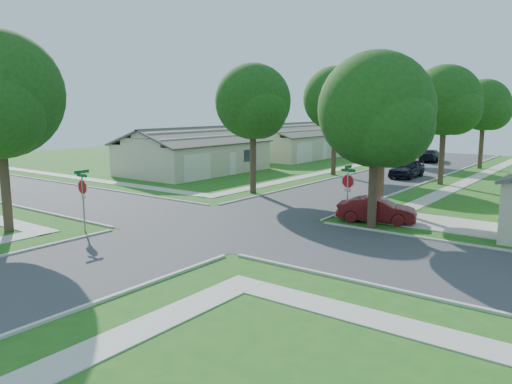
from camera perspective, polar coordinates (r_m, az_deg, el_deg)
The scene contains 19 objects.
ground at distance 25.43m, azimuth -4.04°, elevation -3.89°, with size 100.00×100.00×0.00m, color #1E5818.
road_ns at distance 25.43m, azimuth -4.04°, elevation -3.88°, with size 7.00×100.00×0.02m, color #333335.
sidewalk_ne at distance 46.25m, azimuth 23.70°, elevation 1.44°, with size 1.20×40.00×0.04m, color #9E9B91.
sidewalk_nw at distance 50.33m, azimuth 10.06°, elevation 2.70°, with size 1.20×40.00×0.04m, color #9E9B91.
driveway at distance 27.77m, azimuth 18.48°, elevation -3.16°, with size 8.80×3.60×0.05m, color #9E9B91.
stop_sign_sw at distance 25.42m, azimuth -19.20°, elevation 0.26°, with size 1.05×0.80×2.98m.
stop_sign_ne at distance 26.39m, azimuth 10.46°, elevation 0.96°, with size 1.05×0.80×2.98m.
tree_e_near at distance 30.01m, azimuth 14.43°, elevation 8.76°, with size 4.97×4.80×8.28m.
tree_e_mid at distance 41.37m, azimuth 20.86°, elevation 9.43°, with size 5.59×5.40×9.21m.
tree_e_far at distance 53.99m, azimuth 24.66°, elevation 8.78°, with size 5.17×5.00×8.72m.
tree_w_near at distance 34.68m, azimuth -0.27°, elevation 9.91°, with size 5.38×5.20×8.97m.
tree_w_mid at distance 44.87m, azimuth 9.09°, elevation 10.19°, with size 5.80×5.60×9.56m.
tree_w_far at distance 56.72m, azimuth 15.21°, elevation 8.83°, with size 4.76×4.60×8.04m.
tree_ne_corner at distance 24.97m, azimuth 13.66°, elevation 8.58°, with size 5.80×5.60×8.66m.
house_nw_near at distance 46.80m, azimuth -7.04°, elevation 4.11°, with size 8.42×13.60×4.23m.
house_nw_far at distance 60.23m, azimuth 4.20°, elevation 5.35°, with size 8.42×13.60×4.23m.
car_driveway at distance 26.81m, azimuth 13.62°, elevation -1.99°, with size 1.40×4.02×1.33m, color maroon.
car_curb_east at distance 44.90m, azimuth 16.88°, elevation 2.62°, with size 1.90×4.71×1.61m, color black.
car_curb_west at distance 59.08m, azimuth 19.36°, elevation 3.95°, with size 1.93×4.74×1.37m, color black.
Camera 1 is at (16.11, -18.77, 5.90)m, focal length 35.00 mm.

